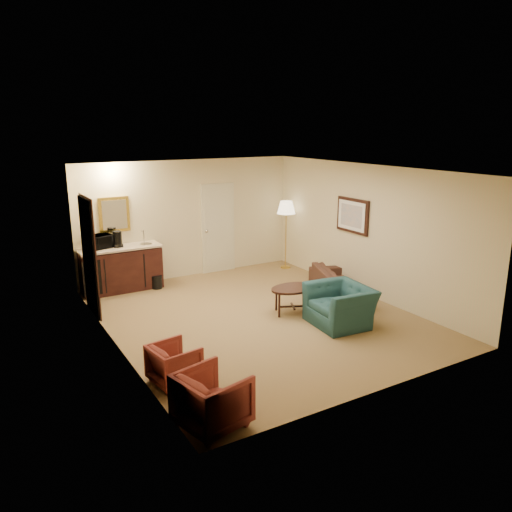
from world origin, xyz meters
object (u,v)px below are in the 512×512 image
(rose_chair_near, at_px, (174,362))
(rose_chair_far, at_px, (212,397))
(teal_armchair, at_px, (340,299))
(coffee_maker, at_px, (118,239))
(floor_lamp, at_px, (286,235))
(coffee_table, at_px, (293,300))
(wetbar_cabinet, at_px, (121,269))
(waste_bin, at_px, (157,282))
(microwave, at_px, (98,240))
(sofa, at_px, (339,279))

(rose_chair_near, distance_m, rose_chair_far, 1.15)
(teal_armchair, bearing_deg, coffee_maker, -138.75)
(teal_armchair, xyz_separation_m, floor_lamp, (1.16, 3.40, 0.35))
(floor_lamp, relative_size, coffee_maker, 4.94)
(teal_armchair, height_order, coffee_table, teal_armchair)
(wetbar_cabinet, distance_m, floor_lamp, 3.88)
(wetbar_cabinet, relative_size, floor_lamp, 1.01)
(rose_chair_near, bearing_deg, waste_bin, -25.09)
(microwave, bearing_deg, teal_armchair, -67.86)
(sofa, relative_size, rose_chair_far, 2.55)
(wetbar_cabinet, distance_m, coffee_table, 3.70)
(sofa, bearing_deg, coffee_table, 124.52)
(rose_chair_near, distance_m, waste_bin, 4.09)
(sofa, xyz_separation_m, waste_bin, (-2.95, 2.33, -0.22))
(floor_lamp, relative_size, microwave, 3.26)
(microwave, distance_m, coffee_maker, 0.37)
(wetbar_cabinet, xyz_separation_m, rose_chair_near, (-0.50, -4.18, -0.16))
(rose_chair_far, bearing_deg, waste_bin, -25.78)
(sofa, xyz_separation_m, rose_chair_far, (-4.10, -2.75, 0.00))
(rose_chair_far, bearing_deg, teal_armchair, -76.24)
(rose_chair_near, distance_m, microwave, 4.33)
(wetbar_cabinet, relative_size, coffee_maker, 5.00)
(rose_chair_near, relative_size, rose_chair_far, 0.82)
(waste_bin, distance_m, coffee_maker, 1.20)
(rose_chair_near, relative_size, floor_lamp, 0.37)
(coffee_table, relative_size, waste_bin, 3.11)
(sofa, relative_size, rose_chair_near, 3.12)
(wetbar_cabinet, distance_m, rose_chair_far, 5.35)
(floor_lamp, distance_m, microwave, 4.27)
(waste_bin, bearing_deg, floor_lamp, -1.16)
(rose_chair_far, xyz_separation_m, microwave, (0.10, 5.41, 0.73))
(teal_armchair, bearing_deg, waste_bin, -144.39)
(teal_armchair, height_order, coffee_maker, coffee_maker)
(teal_armchair, distance_m, waste_bin, 4.03)
(coffee_maker, bearing_deg, rose_chair_near, -85.15)
(coffee_table, height_order, waste_bin, coffee_table)
(teal_armchair, distance_m, rose_chair_near, 3.22)
(rose_chair_near, relative_size, microwave, 1.19)
(teal_armchair, bearing_deg, rose_chair_near, -76.69)
(rose_chair_near, bearing_deg, coffee_table, -73.99)
(sofa, height_order, teal_armchair, teal_armchair)
(sofa, distance_m, rose_chair_far, 4.94)
(waste_bin, bearing_deg, microwave, 162.26)
(coffee_table, bearing_deg, coffee_maker, 128.73)
(coffee_table, distance_m, microwave, 4.09)
(rose_chair_near, height_order, microwave, microwave)
(microwave, bearing_deg, rose_chair_near, -108.31)
(sofa, distance_m, teal_armchair, 1.46)
(rose_chair_near, distance_m, floor_lamp, 5.84)
(sofa, bearing_deg, wetbar_cabinet, 75.65)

